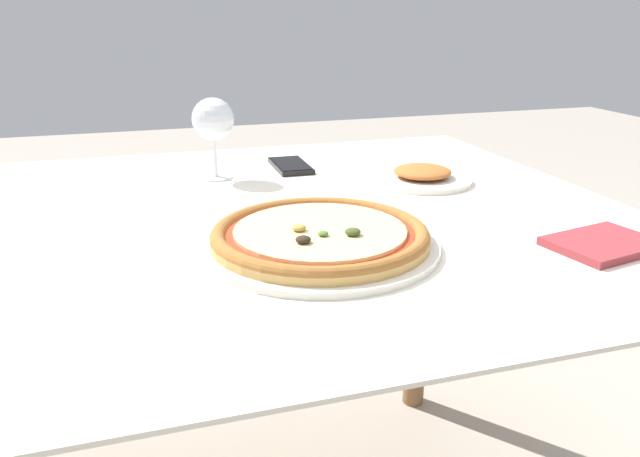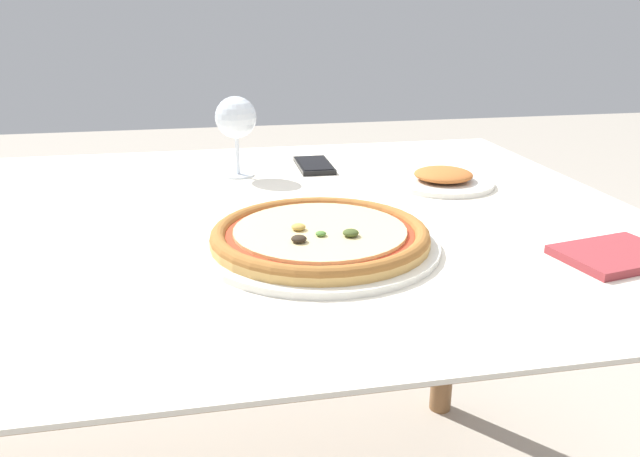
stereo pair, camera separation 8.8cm
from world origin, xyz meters
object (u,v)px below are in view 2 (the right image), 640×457
dining_table (214,261)px  pizza_plate (320,237)px  cell_phone (314,165)px  side_plate (443,179)px  wine_glass_far_left (236,119)px

dining_table → pizza_plate: (0.15, -0.17, 0.10)m
cell_phone → side_plate: 0.29m
wine_glass_far_left → side_plate: wine_glass_far_left is taller
cell_phone → side_plate: side_plate is taller
dining_table → side_plate: (0.45, 0.11, 0.09)m
dining_table → pizza_plate: bearing=-49.3°
dining_table → pizza_plate: 0.25m
dining_table → side_plate: size_ratio=7.43×
cell_phone → wine_glass_far_left: bearing=-167.0°
pizza_plate → side_plate: pizza_plate is taller
pizza_plate → side_plate: 0.41m
dining_table → cell_phone: bearing=52.5°
dining_table → wine_glass_far_left: wine_glass_far_left is taller
wine_glass_far_left → cell_phone: 0.20m
pizza_plate → wine_glass_far_left: bearing=101.2°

